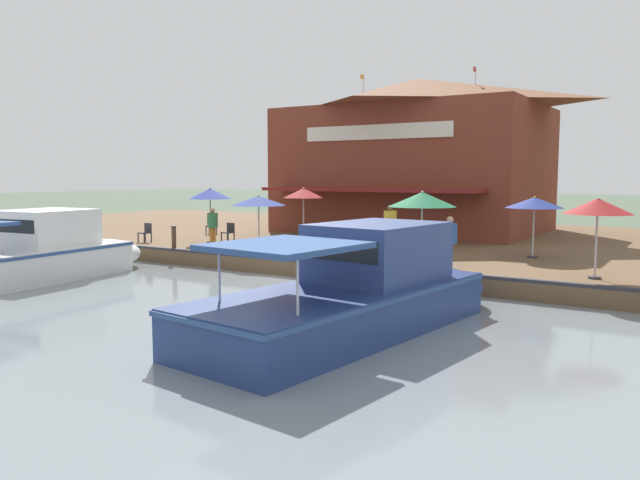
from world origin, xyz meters
TOP-DOWN VIEW (x-y plane):
  - ground_plane at (0.00, 0.00)m, footprint 220.00×220.00m
  - quay_deck at (-11.00, 0.00)m, footprint 22.00×56.00m
  - quay_edge_fender at (-0.10, 0.00)m, footprint 0.20×50.40m
  - waterfront_restaurant at (-13.95, -1.44)m, footprint 11.44×13.48m
  - patio_umbrella_far_corner at (-5.42, -3.01)m, footprint 1.78×1.78m
  - patio_umbrella_mid_patio_right at (-1.79, 9.50)m, footprint 1.91×1.91m
  - patio_umbrella_mid_patio_left at (-5.51, 6.86)m, footprint 2.03×2.03m
  - patio_umbrella_near_quay_edge at (-3.26, -6.53)m, footprint 1.88×1.88m
  - patio_umbrella_by_entrance at (-1.65, 4.19)m, footprint 2.21×2.21m
  - patio_umbrella_back_row at (-2.27, -3.07)m, footprint 2.18×2.18m
  - cafe_chair_far_corner_seat at (-6.12, -9.04)m, footprint 0.56×0.56m
  - cafe_chair_under_first_umbrella at (-6.00, 3.26)m, footprint 0.50×0.50m
  - cafe_chair_beside_entrance at (-1.88, 1.32)m, footprint 0.54×0.54m
  - cafe_chair_mid_patio at (-3.88, -6.01)m, footprint 0.45×0.45m
  - cafe_chair_back_row_seat at (-5.21, 2.19)m, footprint 0.45×0.45m
  - cafe_chair_facing_river at (-1.78, -9.03)m, footprint 0.45×0.45m
  - person_near_entrance at (-2.37, -5.61)m, footprint 0.45×0.45m
  - person_at_quay_edge at (-4.77, 1.53)m, footprint 0.51×0.51m
  - person_mid_patio at (-1.35, 5.26)m, footprint 0.47×0.47m
  - motorboat_nearest_quay at (4.86, -6.96)m, footprint 9.21×3.78m
  - motorboat_fourth_along at (4.80, 5.59)m, footprint 9.60×3.94m
  - mooring_post at (-0.35, -5.85)m, footprint 0.22×0.22m

SIDE VIEW (x-z plane):
  - ground_plane at x=0.00m, z-range 0.00..0.00m
  - quay_deck at x=-11.00m, z-range 0.00..0.60m
  - quay_edge_fender at x=-0.10m, z-range 0.60..0.70m
  - motorboat_nearest_quay at x=4.86m, z-range -0.28..2.04m
  - motorboat_fourth_along at x=4.80m, z-range -0.28..2.08m
  - cafe_chair_far_corner_seat at x=-6.12m, z-range 0.65..1.50m
  - cafe_chair_under_first_umbrella at x=-6.00m, z-range 0.65..1.50m
  - cafe_chair_beside_entrance at x=-1.88m, z-range 0.65..1.50m
  - cafe_chair_mid_patio at x=-3.88m, z-range 0.65..1.50m
  - cafe_chair_back_row_seat at x=-5.21m, z-range 0.65..1.50m
  - cafe_chair_facing_river at x=-1.78m, z-range 0.65..1.50m
  - mooring_post at x=-0.35m, z-range 0.61..1.57m
  - person_near_entrance at x=-2.37m, z-range 0.79..2.38m
  - person_mid_patio at x=-1.35m, z-range 0.81..2.49m
  - person_at_quay_edge at x=-4.77m, z-range 0.85..2.66m
  - patio_umbrella_back_row at x=-2.27m, z-range 1.46..3.65m
  - patio_umbrella_mid_patio_left at x=-5.51m, z-range 1.48..3.70m
  - patio_umbrella_mid_patio_right at x=-1.79m, z-range 1.51..3.86m
  - patio_umbrella_near_quay_edge at x=-3.26m, z-range 1.54..3.98m
  - patio_umbrella_by_entrance at x=-1.65m, z-range 1.55..4.01m
  - patio_umbrella_far_corner at x=-5.42m, z-range 1.56..4.00m
  - waterfront_restaurant at x=-13.95m, z-range 0.42..9.00m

